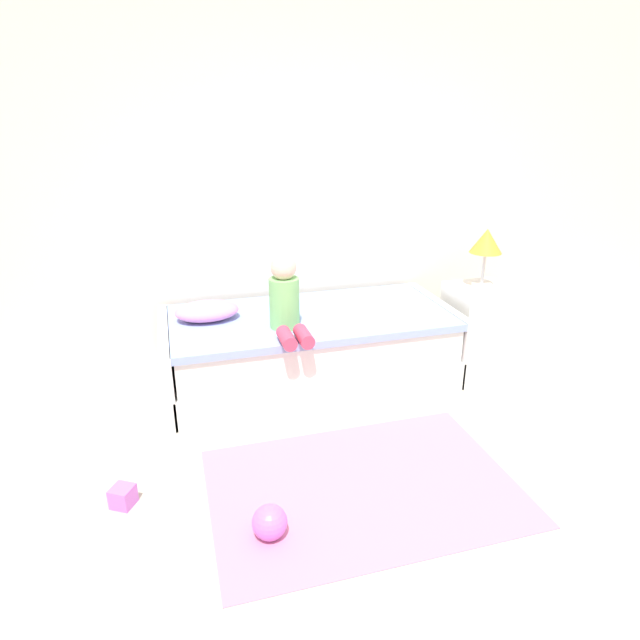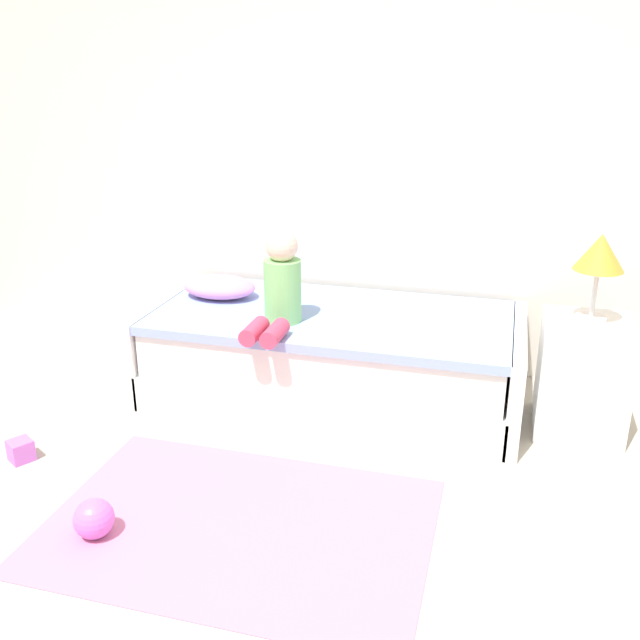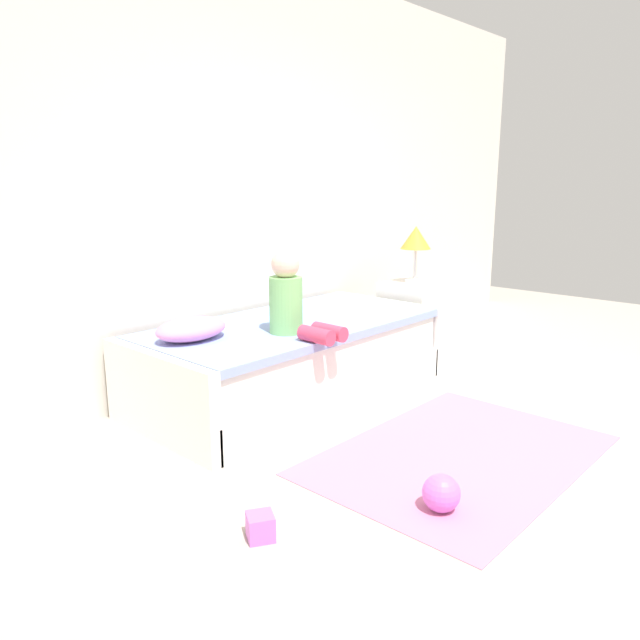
{
  "view_description": "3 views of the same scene",
  "coord_description": "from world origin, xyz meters",
  "px_view_note": "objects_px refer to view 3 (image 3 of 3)",
  "views": [
    {
      "loc": [
        -1.18,
        -1.47,
        1.85
      ],
      "look_at": [
        -0.26,
        1.75,
        0.55
      ],
      "focal_mm": 30.1,
      "sensor_mm": 36.0,
      "label": 1
    },
    {
      "loc": [
        0.66,
        -1.58,
        1.84
      ],
      "look_at": [
        -0.26,
        1.75,
        0.55
      ],
      "focal_mm": 39.44,
      "sensor_mm": 36.0,
      "label": 2
    },
    {
      "loc": [
        -2.97,
        -0.73,
        1.4
      ],
      "look_at": [
        -0.26,
        1.75,
        0.55
      ],
      "focal_mm": 33.99,
      "sensor_mm": 36.0,
      "label": 3
    }
  ],
  "objects_px": {
    "nightstand": "(413,319)",
    "child_figure": "(292,300)",
    "table_lamp": "(416,240)",
    "pillow": "(191,329)",
    "toy_ball": "(441,493)",
    "toy_block": "(261,527)",
    "bed": "(292,359)"
  },
  "relations": [
    {
      "from": "bed",
      "to": "nightstand",
      "type": "height_order",
      "value": "nightstand"
    },
    {
      "from": "bed",
      "to": "toy_ball",
      "type": "distance_m",
      "value": 1.64
    },
    {
      "from": "child_figure",
      "to": "table_lamp",
      "type": "bearing_deg",
      "value": 6.72
    },
    {
      "from": "nightstand",
      "to": "table_lamp",
      "type": "relative_size",
      "value": 1.33
    },
    {
      "from": "pillow",
      "to": "toy_ball",
      "type": "distance_m",
      "value": 1.69
    },
    {
      "from": "pillow",
      "to": "toy_ball",
      "type": "relative_size",
      "value": 2.65
    },
    {
      "from": "toy_ball",
      "to": "toy_block",
      "type": "bearing_deg",
      "value": 147.98
    },
    {
      "from": "toy_ball",
      "to": "toy_block",
      "type": "relative_size",
      "value": 1.58
    },
    {
      "from": "nightstand",
      "to": "child_figure",
      "type": "height_order",
      "value": "child_figure"
    },
    {
      "from": "child_figure",
      "to": "toy_ball",
      "type": "relative_size",
      "value": 3.07
    },
    {
      "from": "child_figure",
      "to": "bed",
      "type": "bearing_deg",
      "value": 45.23
    },
    {
      "from": "child_figure",
      "to": "toy_block",
      "type": "xyz_separation_m",
      "value": [
        -1.05,
        -0.87,
        -0.65
      ]
    },
    {
      "from": "bed",
      "to": "child_figure",
      "type": "distance_m",
      "value": 0.56
    },
    {
      "from": "table_lamp",
      "to": "toy_ball",
      "type": "bearing_deg",
      "value": -143.02
    },
    {
      "from": "child_figure",
      "to": "toy_block",
      "type": "distance_m",
      "value": 1.51
    },
    {
      "from": "nightstand",
      "to": "toy_ball",
      "type": "height_order",
      "value": "nightstand"
    },
    {
      "from": "table_lamp",
      "to": "toy_block",
      "type": "distance_m",
      "value": 2.96
    },
    {
      "from": "child_figure",
      "to": "pillow",
      "type": "height_order",
      "value": "child_figure"
    },
    {
      "from": "bed",
      "to": "table_lamp",
      "type": "relative_size",
      "value": 4.69
    },
    {
      "from": "nightstand",
      "to": "toy_block",
      "type": "distance_m",
      "value": 2.84
    },
    {
      "from": "table_lamp",
      "to": "toy_ball",
      "type": "relative_size",
      "value": 2.71
    },
    {
      "from": "table_lamp",
      "to": "toy_block",
      "type": "bearing_deg",
      "value": -158.11
    },
    {
      "from": "toy_block",
      "to": "child_figure",
      "type": "bearing_deg",
      "value": 39.65
    },
    {
      "from": "table_lamp",
      "to": "toy_block",
      "type": "relative_size",
      "value": 4.29
    },
    {
      "from": "nightstand",
      "to": "child_figure",
      "type": "bearing_deg",
      "value": -173.28
    },
    {
      "from": "pillow",
      "to": "nightstand",
      "type": "bearing_deg",
      "value": -3.95
    },
    {
      "from": "toy_ball",
      "to": "toy_block",
      "type": "distance_m",
      "value": 0.79
    },
    {
      "from": "nightstand",
      "to": "pillow",
      "type": "xyz_separation_m",
      "value": [
        -2.07,
        0.14,
        0.26
      ]
    },
    {
      "from": "bed",
      "to": "toy_block",
      "type": "distance_m",
      "value": 1.69
    },
    {
      "from": "table_lamp",
      "to": "pillow",
      "type": "height_order",
      "value": "table_lamp"
    },
    {
      "from": "bed",
      "to": "toy_block",
      "type": "relative_size",
      "value": 20.1
    },
    {
      "from": "child_figure",
      "to": "toy_ball",
      "type": "xyz_separation_m",
      "value": [
        -0.38,
        -1.29,
        -0.62
      ]
    }
  ]
}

